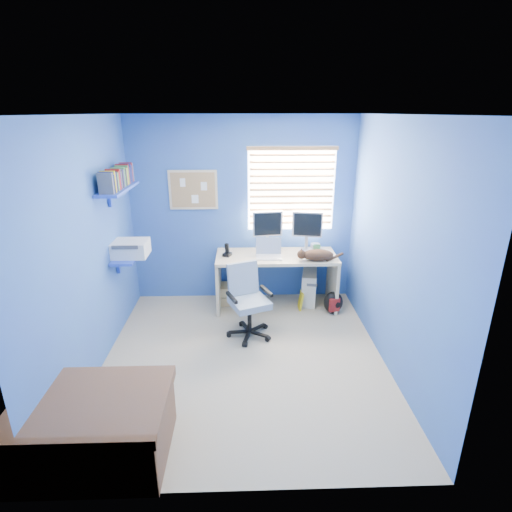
{
  "coord_description": "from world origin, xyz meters",
  "views": [
    {
      "loc": [
        0.01,
        -3.68,
        2.52
      ],
      "look_at": [
        0.15,
        0.65,
        0.95
      ],
      "focal_mm": 28.0,
      "sensor_mm": 36.0,
      "label": 1
    }
  ],
  "objects_px": {
    "laptop": "(269,249)",
    "office_chair": "(248,310)",
    "tower_pc": "(309,287)",
    "desk": "(276,281)",
    "cat": "(318,255)"
  },
  "relations": [
    {
      "from": "desk",
      "to": "tower_pc",
      "type": "bearing_deg",
      "value": 11.73
    },
    {
      "from": "laptop",
      "to": "cat",
      "type": "relative_size",
      "value": 0.82
    },
    {
      "from": "cat",
      "to": "tower_pc",
      "type": "xyz_separation_m",
      "value": [
        -0.04,
        0.31,
        -0.59
      ]
    },
    {
      "from": "laptop",
      "to": "tower_pc",
      "type": "relative_size",
      "value": 0.73
    },
    {
      "from": "tower_pc",
      "to": "laptop",
      "type": "bearing_deg",
      "value": -151.43
    },
    {
      "from": "desk",
      "to": "office_chair",
      "type": "distance_m",
      "value": 0.83
    },
    {
      "from": "cat",
      "to": "office_chair",
      "type": "distance_m",
      "value": 1.15
    },
    {
      "from": "laptop",
      "to": "desk",
      "type": "bearing_deg",
      "value": 40.71
    },
    {
      "from": "laptop",
      "to": "cat",
      "type": "height_order",
      "value": "laptop"
    },
    {
      "from": "desk",
      "to": "office_chair",
      "type": "relative_size",
      "value": 1.84
    },
    {
      "from": "desk",
      "to": "cat",
      "type": "height_order",
      "value": "cat"
    },
    {
      "from": "desk",
      "to": "office_chair",
      "type": "xyz_separation_m",
      "value": [
        -0.39,
        -0.73,
        -0.05
      ]
    },
    {
      "from": "desk",
      "to": "tower_pc",
      "type": "relative_size",
      "value": 3.52
    },
    {
      "from": "tower_pc",
      "to": "office_chair",
      "type": "height_order",
      "value": "office_chair"
    },
    {
      "from": "laptop",
      "to": "office_chair",
      "type": "bearing_deg",
      "value": -111.95
    }
  ]
}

